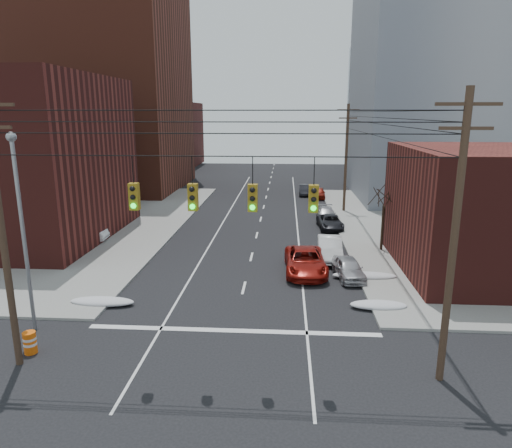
# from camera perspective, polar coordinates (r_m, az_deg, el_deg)

# --- Properties ---
(ground) EXTENTS (160.00, 160.00, 0.00)m
(ground) POSITION_cam_1_polar(r_m,az_deg,el_deg) (16.87, -5.61, -23.16)
(ground) COLOR black
(ground) RESTS_ON ground
(building_brick_tall) EXTENTS (24.00, 20.00, 30.00)m
(building_brick_tall) POSITION_cam_1_polar(r_m,az_deg,el_deg) (66.91, -20.41, 17.10)
(building_brick_tall) COLOR brown
(building_brick_tall) RESTS_ON ground
(building_brick_far) EXTENTS (22.00, 18.00, 12.00)m
(building_brick_far) POSITION_cam_1_polar(r_m,az_deg,el_deg) (91.89, -14.49, 10.74)
(building_brick_far) COLOR #501C18
(building_brick_far) RESTS_ON ground
(building_office) EXTENTS (22.00, 20.00, 25.00)m
(building_office) POSITION_cam_1_polar(r_m,az_deg,el_deg) (60.60, 23.48, 14.90)
(building_office) COLOR gray
(building_office) RESTS_ON ground
(building_glass) EXTENTS (20.00, 18.00, 22.00)m
(building_glass) POSITION_cam_1_polar(r_m,az_deg,el_deg) (86.05, 18.87, 13.61)
(building_glass) COLOR gray
(building_glass) RESTS_ON ground
(utility_pole_left) EXTENTS (2.20, 0.28, 11.00)m
(utility_pole_left) POSITION_cam_1_polar(r_m,az_deg,el_deg) (20.07, -29.22, -0.50)
(utility_pole_left) COLOR #473323
(utility_pole_left) RESTS_ON ground
(utility_pole_right) EXTENTS (2.20, 0.28, 11.00)m
(utility_pole_right) POSITION_cam_1_polar(r_m,az_deg,el_deg) (17.93, 23.56, -1.41)
(utility_pole_right) COLOR #473323
(utility_pole_right) RESTS_ON ground
(utility_pole_far) EXTENTS (2.20, 0.28, 11.00)m
(utility_pole_far) POSITION_cam_1_polar(r_m,az_deg,el_deg) (47.88, 11.20, 8.29)
(utility_pole_far) COLOR #473323
(utility_pole_far) RESTS_ON ground
(traffic_signals) EXTENTS (17.00, 0.42, 2.02)m
(traffic_signals) POSITION_cam_1_polar(r_m,az_deg,el_deg) (16.69, -4.22, 3.53)
(traffic_signals) COLOR black
(traffic_signals) RESTS_ON ground
(street_light) EXTENTS (0.44, 0.44, 9.32)m
(street_light) POSITION_cam_1_polar(r_m,az_deg,el_deg) (23.12, -27.29, 0.78)
(street_light) COLOR gray
(street_light) RESTS_ON ground
(bare_tree) EXTENTS (2.09, 2.20, 4.93)m
(bare_tree) POSITION_cam_1_polar(r_m,az_deg,el_deg) (34.94, 15.55, 0.34)
(bare_tree) COLOR black
(bare_tree) RESTS_ON ground
(snow_nw) EXTENTS (3.50, 1.08, 0.42)m
(snow_nw) POSITION_cam_1_polar(r_m,az_deg,el_deg) (26.29, -18.67, -9.16)
(snow_nw) COLOR silver
(snow_nw) RESTS_ON ground
(snow_ne) EXTENTS (3.00, 1.08, 0.42)m
(snow_ne) POSITION_cam_1_polar(r_m,az_deg,el_deg) (25.35, 15.07, -9.76)
(snow_ne) COLOR silver
(snow_ne) RESTS_ON ground
(snow_east_far) EXTENTS (4.00, 1.08, 0.42)m
(snow_east_far) POSITION_cam_1_polar(r_m,az_deg,el_deg) (29.46, 13.41, -6.30)
(snow_east_far) COLOR silver
(snow_east_far) RESTS_ON ground
(red_pickup) EXTENTS (2.74, 5.64, 1.55)m
(red_pickup) POSITION_cam_1_polar(r_m,az_deg,el_deg) (29.74, 6.19, -4.65)
(red_pickup) COLOR maroon
(red_pickup) RESTS_ON ground
(parked_car_a) EXTENTS (2.04, 4.01, 1.31)m
(parked_car_a) POSITION_cam_1_polar(r_m,az_deg,el_deg) (29.24, 11.49, -5.43)
(parked_car_a) COLOR #AFAEB3
(parked_car_a) RESTS_ON ground
(parked_car_b) EXTENTS (1.82, 4.74, 1.54)m
(parked_car_b) POSITION_cam_1_polar(r_m,az_deg,el_deg) (32.77, 9.21, -3.01)
(parked_car_b) COLOR white
(parked_car_b) RESTS_ON ground
(parked_car_c) EXTENTS (2.31, 4.50, 1.22)m
(parked_car_c) POSITION_cam_1_polar(r_m,az_deg,el_deg) (41.32, 9.23, 0.25)
(parked_car_c) COLOR black
(parked_car_c) RESTS_ON ground
(parked_car_d) EXTENTS (1.82, 4.39, 1.27)m
(parked_car_d) POSITION_cam_1_polar(r_m,az_deg,el_deg) (44.22, 8.75, 1.20)
(parked_car_d) COLOR #9F9EA3
(parked_car_d) RESTS_ON ground
(parked_car_e) EXTENTS (1.72, 3.89, 1.30)m
(parked_car_e) POSITION_cam_1_polar(r_m,az_deg,el_deg) (55.91, 7.85, 3.86)
(parked_car_e) COLOR maroon
(parked_car_e) RESTS_ON ground
(parked_car_f) EXTENTS (1.51, 4.00, 1.30)m
(parked_car_f) POSITION_cam_1_polar(r_m,az_deg,el_deg) (57.93, 6.12, 4.26)
(parked_car_f) COLOR black
(parked_car_f) RESTS_ON ground
(lot_car_a) EXTENTS (4.64, 1.89, 1.50)m
(lot_car_a) POSITION_cam_1_polar(r_m,az_deg,el_deg) (38.83, -21.35, -0.96)
(lot_car_a) COLOR white
(lot_car_a) RESTS_ON sidewalk_nw
(lot_car_b) EXTENTS (5.01, 3.49, 1.27)m
(lot_car_b) POSITION_cam_1_polar(r_m,az_deg,el_deg) (43.97, -18.81, 0.74)
(lot_car_b) COLOR #B2B1B6
(lot_car_b) RESTS_ON sidewalk_nw
(lot_car_c) EXTENTS (5.31, 3.22, 1.44)m
(lot_car_c) POSITION_cam_1_polar(r_m,az_deg,el_deg) (40.11, -25.01, -0.90)
(lot_car_c) COLOR black
(lot_car_c) RESTS_ON sidewalk_nw
(lot_car_d) EXTENTS (4.18, 2.88, 1.32)m
(lot_car_d) POSITION_cam_1_polar(r_m,az_deg,el_deg) (44.33, -21.15, 0.68)
(lot_car_d) COLOR #B4B5B9
(lot_car_d) RESTS_ON sidewalk_nw
(construction_barrel) EXTENTS (0.65, 0.65, 0.97)m
(construction_barrel) POSITION_cam_1_polar(r_m,az_deg,el_deg) (22.49, -26.41, -13.11)
(construction_barrel) COLOR #F3600C
(construction_barrel) RESTS_ON ground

